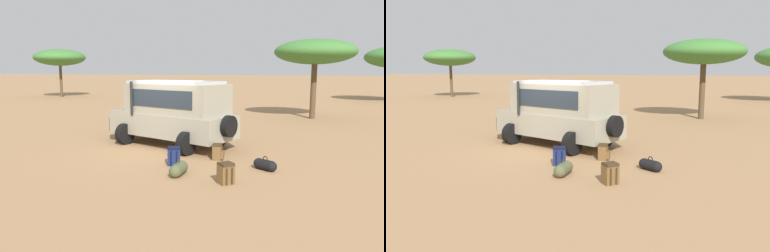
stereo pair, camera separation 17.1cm
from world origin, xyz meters
TOP-DOWN VIEW (x-y plane):
  - ground_plane at (0.00, 0.00)m, footprint 320.00×320.00m
  - safari_vehicle at (0.11, 0.92)m, footprint 5.38×3.82m
  - backpack_beside_front_wheel at (1.04, -1.88)m, footprint 0.44×0.44m
  - backpack_cluster_center at (2.87, -3.27)m, footprint 0.50×0.50m
  - backpack_near_rear_wheel at (2.17, -0.84)m, footprint 0.40×0.36m
  - duffel_bag_low_black_case at (3.73, -1.71)m, footprint 0.69×0.58m
  - duffel_bag_soft_canvas at (1.50, -2.87)m, footprint 0.38×0.87m
  - acacia_tree_far_left at (-18.76, 21.39)m, footprint 5.00×5.36m
  - acacia_tree_left_mid at (5.49, 10.42)m, footprint 4.57×4.11m

SIDE VIEW (x-z plane):
  - ground_plane at x=0.00m, z-range 0.00..0.00m
  - duffel_bag_low_black_case at x=3.73m, z-range -0.05..0.36m
  - duffel_bag_soft_canvas at x=1.50m, z-range -0.05..0.40m
  - backpack_near_rear_wheel at x=2.17m, z-range -0.01..0.50m
  - backpack_cluster_center at x=2.87m, z-range -0.01..0.54m
  - backpack_beside_front_wheel at x=1.04m, z-range -0.01..0.56m
  - safari_vehicle at x=0.11m, z-range 0.07..2.51m
  - acacia_tree_left_mid at x=5.49m, z-range 1.53..6.09m
  - acacia_tree_far_left at x=-18.76m, z-range 1.58..6.42m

